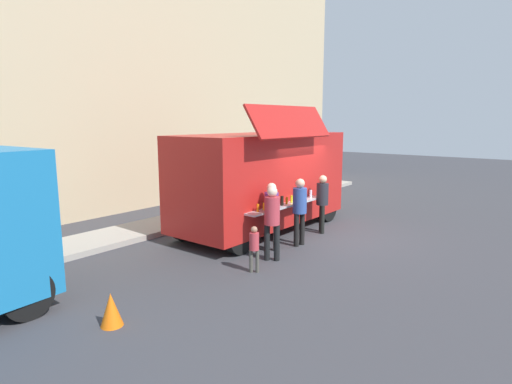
# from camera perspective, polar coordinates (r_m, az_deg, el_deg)

# --- Properties ---
(ground_plane) EXTENTS (60.00, 60.00, 0.00)m
(ground_plane) POSITION_cam_1_polar(r_m,az_deg,el_deg) (12.01, 10.04, -6.15)
(ground_plane) COLOR #38383D
(curb_strip) EXTENTS (28.00, 1.60, 0.15)m
(curb_strip) POSITION_cam_1_polar(r_m,az_deg,el_deg) (12.01, -21.29, -6.32)
(curb_strip) COLOR #9E998E
(curb_strip) RESTS_ON ground
(building_behind) EXTENTS (32.00, 2.40, 10.54)m
(building_behind) POSITION_cam_1_polar(r_m,az_deg,el_deg) (15.62, -26.91, 16.12)
(building_behind) COLOR tan
(building_behind) RESTS_ON ground
(food_truck_main) EXTENTS (5.80, 2.80, 3.63)m
(food_truck_main) POSITION_cam_1_polar(r_m,az_deg,el_deg) (12.40, 0.90, 1.88)
(food_truck_main) COLOR #B41D1A
(food_truck_main) RESTS_ON ground
(traffic_cone_orange) EXTENTS (0.36, 0.36, 0.55)m
(traffic_cone_orange) POSITION_cam_1_polar(r_m,az_deg,el_deg) (7.34, -18.99, -14.79)
(traffic_cone_orange) COLOR orange
(traffic_cone_orange) RESTS_ON ground
(trash_bin) EXTENTS (0.60, 0.60, 1.03)m
(trash_bin) POSITION_cam_1_polar(r_m,az_deg,el_deg) (17.35, 3.35, 0.62)
(trash_bin) COLOR #2D5C36
(trash_bin) RESTS_ON ground
(customer_front_ordering) EXTENTS (0.37, 0.36, 1.77)m
(customer_front_ordering) POSITION_cam_1_polar(r_m,az_deg,el_deg) (10.97, 5.93, -1.88)
(customer_front_ordering) COLOR black
(customer_front_ordering) RESTS_ON ground
(customer_mid_with_backpack) EXTENTS (0.55, 0.51, 1.73)m
(customer_mid_with_backpack) POSITION_cam_1_polar(r_m,az_deg,el_deg) (10.44, 2.10, -2.44)
(customer_mid_with_backpack) COLOR #4D4544
(customer_mid_with_backpack) RESTS_ON ground
(customer_rear_waiting) EXTENTS (0.36, 0.36, 1.76)m
(customer_rear_waiting) POSITION_cam_1_polar(r_m,az_deg,el_deg) (9.76, 2.19, -3.35)
(customer_rear_waiting) COLOR black
(customer_rear_waiting) RESTS_ON ground
(customer_extra_browsing) EXTENTS (0.34, 0.34, 1.69)m
(customer_extra_browsing) POSITION_cam_1_polar(r_m,az_deg,el_deg) (12.33, 8.96, -0.89)
(customer_extra_browsing) COLOR black
(customer_extra_browsing) RESTS_ON ground
(child_near_queue) EXTENTS (0.21, 0.21, 1.02)m
(child_near_queue) POSITION_cam_1_polar(r_m,az_deg,el_deg) (9.10, -0.25, -7.18)
(child_near_queue) COLOR #49473E
(child_near_queue) RESTS_ON ground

